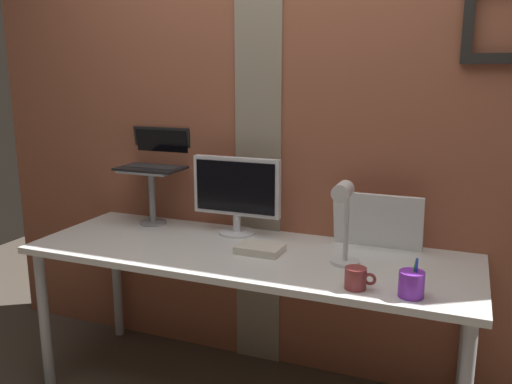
# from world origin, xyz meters

# --- Properties ---
(brick_wall_back) EXTENTS (3.49, 0.16, 2.31)m
(brick_wall_back) POSITION_xyz_m (0.00, 0.39, 1.16)
(brick_wall_back) COLOR #9E563D
(brick_wall_back) RESTS_ON ground_plane
(desk) EXTENTS (2.00, 0.69, 0.72)m
(desk) POSITION_xyz_m (-0.08, -0.01, 0.66)
(desk) COLOR white
(desk) RESTS_ON ground_plane
(monitor) EXTENTS (0.45, 0.18, 0.38)m
(monitor) POSITION_xyz_m (-0.23, 0.21, 0.94)
(monitor) COLOR white
(monitor) RESTS_ON desk
(laptop_stand) EXTENTS (0.28, 0.22, 0.29)m
(laptop_stand) POSITION_xyz_m (-0.71, 0.21, 0.92)
(laptop_stand) COLOR gray
(laptop_stand) RESTS_ON desk
(laptop) EXTENTS (0.34, 0.25, 0.21)m
(laptop) POSITION_xyz_m (-0.71, 0.27, 1.07)
(laptop) COLOR black
(laptop) RESTS_ON laptop_stand
(whiteboard_panel) EXTENTS (0.40, 0.07, 0.26)m
(whiteboard_panel) POSITION_xyz_m (0.45, 0.24, 0.85)
(whiteboard_panel) COLOR white
(whiteboard_panel) RESTS_ON desk
(desk_lamp) EXTENTS (0.12, 0.20, 0.36)m
(desk_lamp) POSITION_xyz_m (0.36, -0.07, 0.95)
(desk_lamp) COLOR white
(desk_lamp) RESTS_ON desk
(pen_cup) EXTENTS (0.09, 0.09, 0.15)m
(pen_cup) POSITION_xyz_m (0.66, -0.26, 0.77)
(pen_cup) COLOR purple
(pen_cup) RESTS_ON desk
(coffee_mug) EXTENTS (0.12, 0.08, 0.08)m
(coffee_mug) POSITION_xyz_m (0.46, -0.26, 0.76)
(coffee_mug) COLOR maroon
(coffee_mug) RESTS_ON desk
(paper_clutter_stack) EXTENTS (0.20, 0.14, 0.03)m
(paper_clutter_stack) POSITION_xyz_m (-0.02, -0.01, 0.74)
(paper_clutter_stack) COLOR silver
(paper_clutter_stack) RESTS_ON desk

